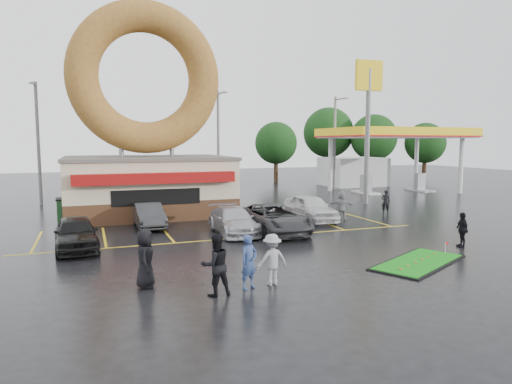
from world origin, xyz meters
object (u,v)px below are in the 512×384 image
object	(u,v)px
streetlight_left	(38,140)
streetlight_mid	(219,140)
person_cameraman	(462,230)
putting_green	(419,262)
gas_station	(376,152)
person_blue	(249,262)
streetlight_right	(335,141)
car_black	(76,233)
car_grey	(274,219)
donut_shop	(147,145)
car_white	(310,208)
car_silver	(233,221)
dumpster	(74,210)
shell_sign	(368,105)
car_dgrey	(148,215)

from	to	relation	value
streetlight_left	streetlight_mid	distance (m)	14.04
person_cameraman	putting_green	size ratio (longest dim) A/B	0.31
gas_station	person_blue	bearing A→B (deg)	-131.42
streetlight_right	car_black	size ratio (longest dim) A/B	2.10
car_grey	putting_green	xyz separation A→B (m)	(2.94, -7.37, -0.70)
donut_shop	car_black	distance (m)	11.02
streetlight_mid	car_white	xyz separation A→B (m)	(1.60, -14.27, -4.01)
streetlight_right	car_grey	size ratio (longest dim) A/B	1.70
car_grey	person_cameraman	bearing A→B (deg)	-43.86
car_silver	car_white	world-z (taller)	car_white
person_cameraman	car_black	bearing A→B (deg)	-90.11
dumpster	streetlight_right	bearing A→B (deg)	22.29
streetlight_right	car_silver	bearing A→B (deg)	-132.35
car_silver	person_cameraman	distance (m)	10.66
gas_station	car_white	world-z (taller)	gas_station
car_grey	car_white	bearing A→B (deg)	35.34
shell_sign	car_grey	world-z (taller)	shell_sign
gas_station	car_dgrey	world-z (taller)	gas_station
person_blue	dumpster	world-z (taller)	person_blue
car_silver	shell_sign	bearing A→B (deg)	31.53
car_grey	car_white	distance (m)	4.29
donut_shop	streetlight_left	distance (m)	9.87
car_dgrey	dumpster	size ratio (longest dim) A/B	2.24
car_black	car_grey	distance (m)	9.43
car_black	person_cameraman	world-z (taller)	person_cameraman
car_black	putting_green	xyz separation A→B (m)	(12.35, -6.84, -0.69)
gas_station	person_cameraman	world-z (taller)	gas_station
car_grey	dumpster	world-z (taller)	car_grey
donut_shop	putting_green	size ratio (longest dim) A/B	2.74
streetlight_mid	car_grey	xyz separation A→B (m)	(-1.80, -16.89, -4.05)
car_black	dumpster	world-z (taller)	car_black
donut_shop	streetlight_mid	distance (m)	10.59
streetlight_right	gas_station	bearing A→B (deg)	-13.75
person_blue	person_cameraman	world-z (taller)	person_blue
donut_shop	streetlight_left	world-z (taller)	donut_shop
streetlight_right	dumpster	bearing A→B (deg)	-155.71
car_grey	dumpster	xyz separation A→B (m)	(-9.70, 7.28, -0.09)
car_white	person_cameraman	world-z (taller)	person_cameraman
streetlight_mid	streetlight_right	world-z (taller)	same
shell_sign	streetlight_mid	distance (m)	12.93
streetlight_mid	shell_sign	bearing A→B (deg)	-44.73
shell_sign	car_white	distance (m)	11.27
donut_shop	person_blue	size ratio (longest dim) A/B	7.83
streetlight_right	car_grey	xyz separation A→B (m)	(-13.80, -17.89, -4.05)
car_white	car_grey	bearing A→B (deg)	-143.00
car_dgrey	putting_green	bearing A→B (deg)	-53.08
car_dgrey	person_cameraman	world-z (taller)	person_cameraman
car_white	shell_sign	bearing A→B (deg)	35.15
person_cameraman	car_silver	bearing A→B (deg)	-108.39
shell_sign	streetlight_left	size ratio (longest dim) A/B	1.18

